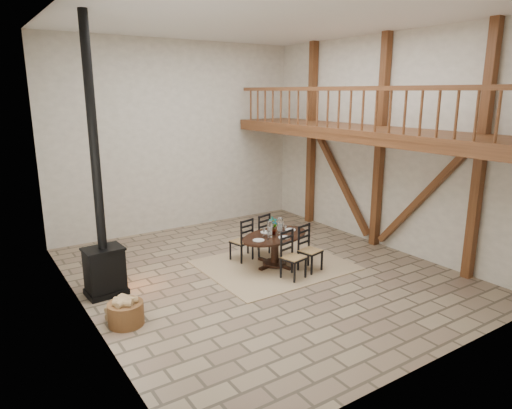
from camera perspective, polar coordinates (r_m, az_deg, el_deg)
ground at (r=9.66m, az=0.70°, el=-8.51°), size 8.00×8.00×0.00m
room_shell at (r=9.67m, az=6.69°, el=9.85°), size 7.02×8.02×5.01m
rug at (r=10.04m, az=2.34°, el=-7.57°), size 3.00×2.50×0.02m
dining_table at (r=9.90m, az=2.36°, el=-5.42°), size 1.88×2.05×1.09m
wood_stove at (r=8.76m, az=-18.70°, el=-3.93°), size 0.74×0.59×5.00m
log_basket at (r=7.88m, az=-15.96°, el=-12.87°), size 0.58×0.58×0.48m
log_stack at (r=8.09m, az=-16.61°, el=-12.85°), size 0.46×0.47×0.24m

